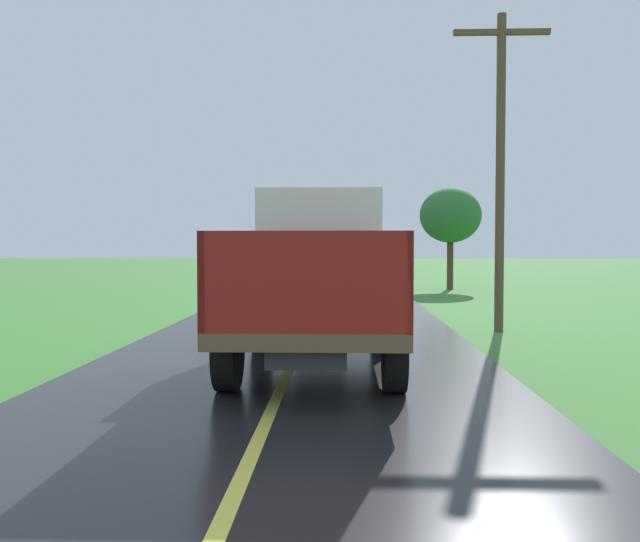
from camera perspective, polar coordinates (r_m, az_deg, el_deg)
banana_truck_near at (r=10.80m, az=-0.11°, el=-0.19°), size 2.38×5.82×2.80m
utility_pole_roadside at (r=15.35m, az=15.28°, el=9.18°), size 2.11×0.20×7.01m
roadside_tree_near_left at (r=29.65m, az=11.18°, el=4.70°), size 2.69×2.69×4.47m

